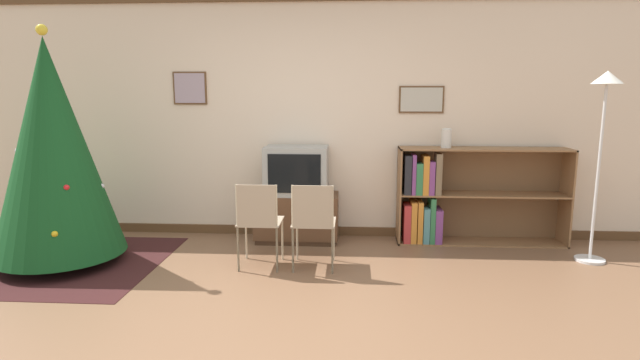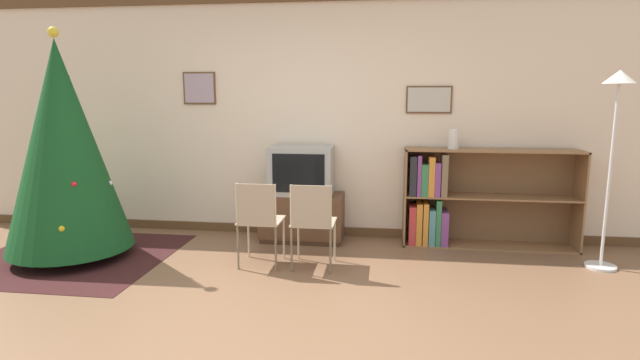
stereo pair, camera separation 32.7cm
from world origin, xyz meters
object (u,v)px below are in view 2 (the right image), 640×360
at_px(folding_chair_right, 312,220).
at_px(vase, 453,139).
at_px(folding_chair_left, 259,219).
at_px(standing_lamp, 616,118).
at_px(tv_console, 302,217).
at_px(bookshelf, 458,201).
at_px(christmas_tree, 63,147).
at_px(television, 302,170).

relative_size(folding_chair_right, vase, 3.95).
relative_size(folding_chair_left, standing_lamp, 0.45).
bearing_deg(vase, tv_console, -178.19).
bearing_deg(vase, bookshelf, 1.37).
distance_m(folding_chair_left, vase, 2.20).
relative_size(tv_console, bookshelf, 0.50).
distance_m(vase, standing_lamp, 1.47).
bearing_deg(folding_chair_right, christmas_tree, 179.67).
relative_size(christmas_tree, vase, 10.73).
bearing_deg(folding_chair_right, tv_console, 105.54).
relative_size(television, vase, 3.28).
bearing_deg(christmas_tree, folding_chair_right, -0.33).
bearing_deg(bookshelf, vase, -178.63).
height_order(television, bookshelf, television).
bearing_deg(tv_console, bookshelf, 1.79).
height_order(bookshelf, standing_lamp, standing_lamp).
xyz_separation_m(christmas_tree, folding_chair_right, (2.43, -0.01, -0.64)).
xyz_separation_m(folding_chair_left, bookshelf, (1.94, 0.96, 0.02)).
relative_size(bookshelf, vase, 8.69).
xyz_separation_m(television, bookshelf, (1.69, 0.06, -0.30)).
relative_size(tv_console, folding_chair_left, 1.11).
bearing_deg(vase, standing_lamp, -22.28).
bearing_deg(standing_lamp, vase, 157.72).
xyz_separation_m(tv_console, bookshelf, (1.69, 0.05, 0.22)).
distance_m(tv_console, vase, 1.84).
bearing_deg(television, folding_chair_left, -105.58).
xyz_separation_m(christmas_tree, bookshelf, (3.87, 0.95, -0.63)).
xyz_separation_m(television, standing_lamp, (2.95, -0.50, 0.61)).
bearing_deg(christmas_tree, bookshelf, 13.80).
bearing_deg(folding_chair_right, television, 105.58).
xyz_separation_m(tv_console, folding_chair_right, (0.25, -0.91, 0.21)).
relative_size(christmas_tree, television, 3.27).
distance_m(television, folding_chair_left, 1.00).
relative_size(vase, standing_lamp, 0.11).
bearing_deg(standing_lamp, bookshelf, 156.36).
distance_m(christmas_tree, standing_lamp, 5.15).
relative_size(christmas_tree, tv_console, 2.45).
bearing_deg(christmas_tree, television, 22.34).
bearing_deg(tv_console, television, -90.00).
height_order(tv_console, folding_chair_right, folding_chair_right).
distance_m(folding_chair_left, bookshelf, 2.17).
relative_size(folding_chair_left, bookshelf, 0.45).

